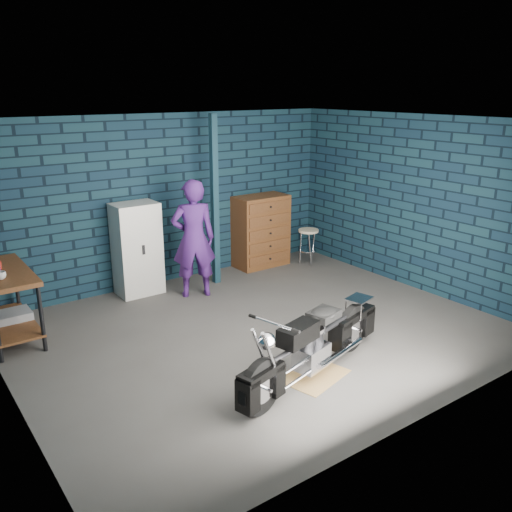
{
  "coord_description": "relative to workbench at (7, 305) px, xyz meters",
  "views": [
    {
      "loc": [
        -3.82,
        -5.25,
        3.08
      ],
      "look_at": [
        0.17,
        0.3,
        0.94
      ],
      "focal_mm": 38.0,
      "sensor_mm": 36.0,
      "label": 1
    }
  ],
  "objects": [
    {
      "name": "tool_chest",
      "position": [
        4.35,
        0.52,
        0.18
      ],
      "size": [
        0.95,
        0.53,
        1.27
      ],
      "primitive_type": "cube",
      "color": "brown",
      "rests_on": "ground"
    },
    {
      "name": "person",
      "position": [
        2.66,
        -0.06,
        0.45
      ],
      "size": [
        0.77,
        0.64,
        1.8
      ],
      "primitive_type": "imported",
      "rotation": [
        0.0,
        0.0,
        2.77
      ],
      "color": "#451C6B",
      "rests_on": "ground"
    },
    {
      "name": "cup_a",
      "position": [
        -0.08,
        -0.33,
        0.5
      ],
      "size": [
        0.13,
        0.13,
        0.09
      ],
      "primitive_type": "imported",
      "rotation": [
        0.0,
        0.0,
        -0.09
      ],
      "color": "#BCAF8E",
      "rests_on": "workbench"
    },
    {
      "name": "shop_stool",
      "position": [
        5.06,
        0.07,
        -0.13
      ],
      "size": [
        0.39,
        0.39,
        0.65
      ],
      "primitive_type": null,
      "rotation": [
        0.0,
        0.0,
        0.1
      ],
      "color": "#BCAF8E",
      "rests_on": "ground"
    },
    {
      "name": "support_post",
      "position": [
        3.23,
        0.24,
        0.9
      ],
      "size": [
        0.1,
        0.1,
        2.7
      ],
      "primitive_type": "cube",
      "color": "#122C38",
      "rests_on": "ground"
    },
    {
      "name": "storage_bin",
      "position": [
        0.02,
        0.08,
        -0.3
      ],
      "size": [
        0.51,
        0.36,
        0.32
      ],
      "primitive_type": "cube",
      "color": "gray",
      "rests_on": "ground"
    },
    {
      "name": "drip_mat",
      "position": [
        2.51,
        -2.98,
        -0.45
      ],
      "size": [
        0.84,
        0.71,
        0.01
      ],
      "primitive_type": "cube",
      "rotation": [
        0.0,
        0.0,
        0.26
      ],
      "color": "olive",
      "rests_on": "ground"
    },
    {
      "name": "locker",
      "position": [
        2.0,
        0.52,
        0.26
      ],
      "size": [
        0.66,
        0.47,
        1.42
      ],
      "primitive_type": "cube",
      "color": "silver",
      "rests_on": "ground"
    },
    {
      "name": "ground",
      "position": [
        2.68,
        -1.71,
        -0.46
      ],
      "size": [
        6.0,
        6.0,
        0.0
      ],
      "primitive_type": "plane",
      "color": "#494744",
      "rests_on": "ground"
    },
    {
      "name": "motorcycle",
      "position": [
        2.51,
        -2.98,
        0.0
      ],
      "size": [
        2.14,
        1.07,
        0.91
      ],
      "primitive_type": null,
      "rotation": [
        0.0,
        0.0,
        0.26
      ],
      "color": "black",
      "rests_on": "ground"
    },
    {
      "name": "workbench",
      "position": [
        0.0,
        0.0,
        0.0
      ],
      "size": [
        0.6,
        1.4,
        0.91
      ],
      "primitive_type": "cube",
      "color": "brown",
      "rests_on": "ground"
    },
    {
      "name": "room_walls",
      "position": [
        2.68,
        -1.16,
        1.45
      ],
      "size": [
        6.02,
        5.01,
        2.71
      ],
      "color": "#0E2131",
      "rests_on": "ground"
    }
  ]
}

